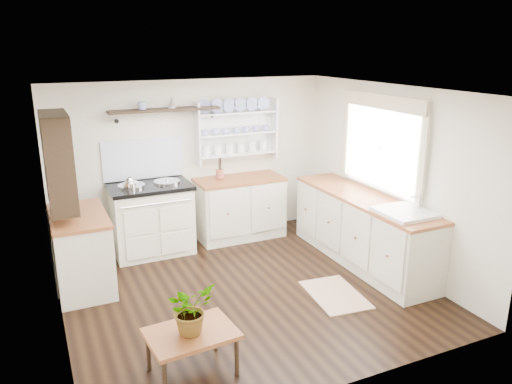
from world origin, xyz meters
The scene contains 19 objects.
floor centered at (0.00, 0.00, 0.00)m, with size 4.00×3.80×0.01m, color black.
wall_back centered at (0.00, 1.90, 1.15)m, with size 4.00×0.02×2.30m, color silver.
wall_right centered at (2.00, 0.00, 1.15)m, with size 0.02×3.80×2.30m, color silver.
wall_left centered at (-2.00, 0.00, 1.15)m, with size 0.02×3.80×2.30m, color silver.
ceiling centered at (0.00, 0.00, 2.30)m, with size 4.00×3.80×0.01m, color white.
window centered at (1.95, 0.15, 1.56)m, with size 0.08×1.55×1.22m.
aga_cooker centered at (-0.71, 1.57, 0.49)m, with size 1.08×0.75×0.99m.
back_cabinets centered at (0.60, 1.60, 0.46)m, with size 1.27×0.63×0.90m.
right_cabinets centered at (1.70, 0.10, 0.46)m, with size 0.62×2.43×0.90m.
belfast_sink centered at (1.70, -0.65, 0.80)m, with size 0.55×0.60×0.45m.
left_cabinets centered at (-1.70, 0.90, 0.46)m, with size 0.62×1.13×0.90m.
plate_rack centered at (0.65, 1.86, 1.56)m, with size 1.20×0.22×0.90m.
high_shelf centered at (-0.40, 1.78, 1.91)m, with size 1.50×0.29×0.16m.
left_shelving centered at (-1.84, 0.90, 1.55)m, with size 0.28×0.80×1.05m, color black.
kettle centered at (-0.99, 1.45, 1.03)m, with size 0.16×0.16×0.20m, color silver, non-canonical shape.
utensil_crock centered at (0.33, 1.68, 0.97)m, with size 0.11×0.11×0.12m, color #A54B3C.
center_table centered at (-1.03, -1.20, 0.36)m, with size 0.79×0.59×0.41m.
potted_plant centered at (-1.03, -1.20, 0.63)m, with size 0.40×0.35×0.44m, color #3F7233.
floor_rug centered at (0.88, -0.55, 0.01)m, with size 0.55×0.85×0.02m, color #9B775A.
Camera 1 is at (-2.10, -4.83, 2.77)m, focal length 35.00 mm.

